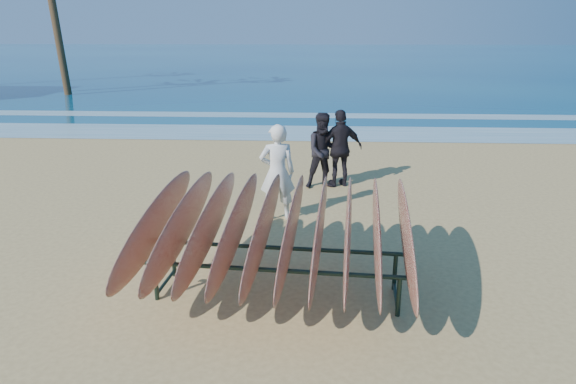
# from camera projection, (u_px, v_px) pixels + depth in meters

# --- Properties ---
(ground) EXTENTS (120.00, 120.00, 0.00)m
(ground) POSITION_uv_depth(u_px,v_px,m) (285.00, 275.00, 7.05)
(ground) COLOR tan
(ground) RESTS_ON ground
(ocean) EXTENTS (160.00, 160.00, 0.00)m
(ocean) POSITION_uv_depth(u_px,v_px,m) (312.00, 57.00, 59.34)
(ocean) COLOR navy
(ocean) RESTS_ON ground
(foam_near) EXTENTS (160.00, 160.00, 0.00)m
(foam_near) POSITION_uv_depth(u_px,v_px,m) (303.00, 133.00, 16.56)
(foam_near) COLOR white
(foam_near) RESTS_ON ground
(foam_far) EXTENTS (160.00, 160.00, 0.00)m
(foam_far) POSITION_uv_depth(u_px,v_px,m) (305.00, 115.00, 19.88)
(foam_far) COLOR white
(foam_far) RESTS_ON ground
(surfboard_rack) EXTENTS (3.39, 3.19, 1.43)m
(surfboard_rack) POSITION_uv_depth(u_px,v_px,m) (277.00, 229.00, 6.28)
(surfboard_rack) COLOR black
(surfboard_rack) RESTS_ON ground
(person_white) EXTENTS (0.68, 0.50, 1.70)m
(person_white) POSITION_uv_depth(u_px,v_px,m) (277.00, 173.00, 8.90)
(person_white) COLOR silver
(person_white) RESTS_ON ground
(person_dark_a) EXTENTS (0.88, 0.75, 1.59)m
(person_dark_a) POSITION_uv_depth(u_px,v_px,m) (324.00, 151.00, 10.70)
(person_dark_a) COLOR black
(person_dark_a) RESTS_ON ground
(person_dark_b) EXTENTS (1.04, 0.68, 1.64)m
(person_dark_b) POSITION_uv_depth(u_px,v_px,m) (340.00, 148.00, 10.81)
(person_dark_b) COLOR black
(person_dark_b) RESTS_ON ground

